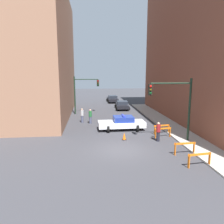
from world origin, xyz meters
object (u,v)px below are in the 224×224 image
Objects in this scene: pedestrian_crossing at (90,116)px; barrier_front at (199,158)px; parked_car_mid at (113,99)px; parked_car_near at (122,105)px; pedestrian_corner at (82,115)px; barrier_mid at (185,146)px; barrier_corner at (162,128)px; barrier_back at (163,131)px; traffic_cone at (124,136)px; traffic_light_near at (176,100)px; traffic_light_far at (83,90)px; pedestrian_sidewalk at (158,131)px; police_car at (122,123)px.

pedestrian_crossing is 1.04× the size of barrier_front.
parked_car_near is at bearing -86.45° from parked_car_mid.
barrier_mid is at bearing 103.81° from pedestrian_corner.
parked_car_near is 2.77× the size of barrier_corner.
barrier_back is (1.44, -15.26, -0.06)m from parked_car_near.
traffic_light_near is at bearing -12.25° from traffic_cone.
traffic_light_far reaches higher than parked_car_mid.
pedestrian_sidewalk is at bearing 36.27° from pedestrian_crossing.
pedestrian_crossing reaches higher than barrier_front.
pedestrian_corner is (-0.94, 0.60, 0.00)m from pedestrian_crossing.
traffic_light_far is 3.13× the size of pedestrian_sidewalk.
pedestrian_corner is 9.46m from barrier_corner.
police_car is (4.16, -8.96, -2.67)m from traffic_light_far.
barrier_front is at bearing -57.58° from traffic_cone.
police_car reaches higher than barrier_back.
barrier_back is at bearing -86.04° from parked_car_mid.
pedestrian_sidewalk reaches higher than barrier_back.
pedestrian_sidewalk reaches higher than parked_car_near.
barrier_corner is at bearing 98.62° from traffic_light_near.
parked_car_mid is 2.72× the size of barrier_front.
pedestrian_corner is 9.94m from barrier_back.
traffic_light_far reaches higher than barrier_back.
parked_car_near is (-2.04, 16.48, -2.86)m from traffic_light_near.
barrier_front is (1.65, -21.50, -0.06)m from parked_car_near.
parked_car_mid is at bearing 95.16° from barrier_back.
barrier_back is at bearing 92.62° from barrier_mid.
pedestrian_sidewalk is at bearing 100.44° from barrier_front.
traffic_cone is at bearing -159.99° from barrier_corner.
traffic_light_far is at bearing -129.89° from pedestrian_sidewalk.
pedestrian_sidewalk is at bearing -62.72° from traffic_light_far.
pedestrian_corner is at bearing 118.95° from traffic_cone.
traffic_cone is at bearing -94.40° from parked_car_near.
traffic_light_near is 11.52m from pedestrian_corner.
traffic_light_near is 1.18× the size of parked_car_near.
barrier_back is (7.43, -11.95, -2.78)m from traffic_light_far.
barrier_corner is (0.26, 1.07, 0.00)m from barrier_back.
barrier_front is 2.43× the size of traffic_cone.
pedestrian_crossing and pedestrian_corner have the same top height.
pedestrian_crossing is (-5.01, -9.22, 0.19)m from parked_car_near.
police_car is (-3.87, 4.20, -2.81)m from traffic_light_near.
traffic_cone is (-2.11, -15.57, -0.36)m from parked_car_near.
traffic_light_far is at bearing -110.93° from pedestrian_corner.
parked_car_near is 2.75× the size of barrier_mid.
barrier_mid is (1.63, -19.42, -0.06)m from parked_car_near.
traffic_cone is (-1.45, -23.56, -0.36)m from parked_car_mid.
parked_car_near is (1.83, 12.27, -0.05)m from police_car.
traffic_light_near is 7.93× the size of traffic_cone.
police_car is at bearing 117.28° from pedestrian_corner.
parked_car_mid is 2.61× the size of pedestrian_corner.
pedestrian_crossing reaches higher than police_car.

